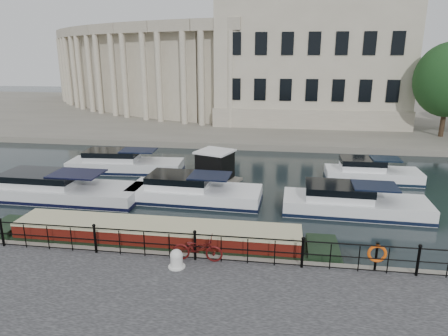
% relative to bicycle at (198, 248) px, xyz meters
% --- Properties ---
extents(ground_plane, '(160.00, 160.00, 0.00)m').
position_rel_bicycle_xyz_m(ground_plane, '(-0.11, 2.30, -1.05)').
color(ground_plane, black).
rests_on(ground_plane, ground).
extents(far_bank, '(120.00, 42.00, 0.55)m').
position_rel_bicycle_xyz_m(far_bank, '(-0.11, 41.30, -0.78)').
color(far_bank, '#6B665B').
rests_on(far_bank, ground_plane).
extents(railing, '(24.14, 0.14, 1.22)m').
position_rel_bicycle_xyz_m(railing, '(-0.11, 0.05, 0.15)').
color(railing, black).
rests_on(railing, near_quay).
extents(civic_building, '(53.55, 31.84, 16.85)m').
position_rel_bicycle_xyz_m(civic_building, '(-1.11, 37.00, 5.99)').
color(civic_building, '#ADA38C').
rests_on(civic_building, far_bank).
extents(bicycle, '(1.92, 0.69, 1.00)m').
position_rel_bicycle_xyz_m(bicycle, '(0.00, 0.00, 0.00)').
color(bicycle, '#4A0D0D').
rests_on(bicycle, near_quay).
extents(mooring_bollard, '(0.63, 0.63, 0.71)m').
position_rel_bicycle_xyz_m(mooring_bollard, '(-0.67, -0.60, -0.17)').
color(mooring_bollard, silver).
rests_on(mooring_bollard, near_quay).
extents(life_ring_post, '(0.68, 0.19, 1.11)m').
position_rel_bicycle_xyz_m(life_ring_post, '(6.51, 0.13, 0.19)').
color(life_ring_post, black).
rests_on(life_ring_post, near_quay).
extents(narrowboat, '(15.24, 2.10, 1.56)m').
position_rel_bicycle_xyz_m(narrowboat, '(-2.14, 1.61, -0.69)').
color(narrowboat, black).
rests_on(narrowboat, ground_plane).
extents(harbour_hut, '(3.51, 3.22, 2.18)m').
position_rel_bicycle_xyz_m(harbour_hut, '(-1.20, 11.26, -0.10)').
color(harbour_hut, '#6B665B').
rests_on(harbour_hut, ground_plane).
extents(cabin_cruisers, '(26.42, 8.80, 1.99)m').
position_rel_bicycle_xyz_m(cabin_cruisers, '(-2.15, 9.03, -0.68)').
color(cabin_cruisers, silver).
rests_on(cabin_cruisers, ground_plane).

